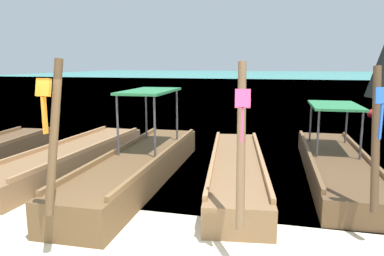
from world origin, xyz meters
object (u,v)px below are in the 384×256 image
Objects in this scene: longtail_boat_pink_ribbon at (237,169)px; longtail_boat_violet_ribbon at (70,158)px; mooring_buoy_near at (372,114)px; longtail_boat_blue_ribbon at (336,164)px; longtail_boat_orange_ribbon at (140,165)px.

longtail_boat_violet_ribbon is at bearing 178.90° from longtail_boat_pink_ribbon.
longtail_boat_blue_ribbon is at bearing -105.93° from mooring_buoy_near.
longtail_boat_orange_ribbon is 14.16m from mooring_buoy_near.
longtail_boat_orange_ribbon reaches higher than longtail_boat_pink_ribbon.
longtail_boat_violet_ribbon is at bearing -172.26° from longtail_boat_blue_ribbon.
longtail_boat_blue_ribbon is at bearing 23.39° from longtail_boat_pink_ribbon.
mooring_buoy_near is at bearing 65.30° from longtail_boat_pink_ribbon.
longtail_boat_violet_ribbon is 2.25m from longtail_boat_orange_ribbon.
longtail_boat_orange_ribbon is 4.74m from longtail_boat_blue_ribbon.
longtail_boat_pink_ribbon is 15.22× the size of mooring_buoy_near.
longtail_boat_pink_ribbon is (2.22, 0.47, -0.09)m from longtail_boat_orange_ribbon.
longtail_boat_pink_ribbon is at bearing -156.61° from longtail_boat_blue_ribbon.
longtail_boat_orange_ribbon is at bearing -167.96° from longtail_boat_pink_ribbon.
longtail_boat_orange_ribbon is 1.03× the size of longtail_boat_blue_ribbon.
longtail_boat_orange_ribbon is at bearing -122.07° from mooring_buoy_near.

